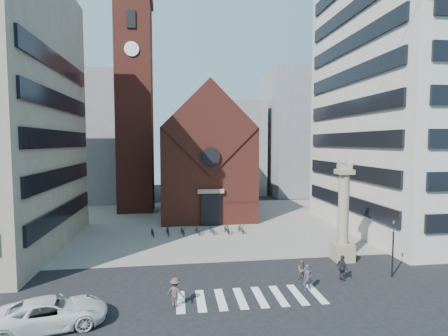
{
  "coord_description": "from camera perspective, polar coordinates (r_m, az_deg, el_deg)",
  "views": [
    {
      "loc": [
        -4.26,
        -24.81,
        10.2
      ],
      "look_at": [
        0.36,
        8.0,
        7.76
      ],
      "focal_mm": 28.0,
      "sensor_mm": 36.0,
      "label": 1
    }
  ],
  "objects": [
    {
      "name": "campanile",
      "position": [
        53.41,
        -14.36,
        10.04
      ],
      "size": [
        5.5,
        5.5,
        31.2
      ],
      "color": "maroon",
      "rests_on": "ground"
    },
    {
      "name": "bg_block_left",
      "position": [
        66.7,
        -21.73,
        4.61
      ],
      "size": [
        16.0,
        14.0,
        22.0
      ],
      "primitive_type": "cube",
      "color": "gray",
      "rests_on": "ground"
    },
    {
      "name": "white_car",
      "position": [
        22.88,
        -26.38,
        -20.45
      ],
      "size": [
        6.37,
        4.06,
        1.64
      ],
      "primitive_type": "imported",
      "rotation": [
        0.0,
        0.0,
        1.81
      ],
      "color": "silver",
      "rests_on": "ground"
    },
    {
      "name": "traffic_light",
      "position": [
        29.9,
        25.87,
        -11.56
      ],
      "size": [
        0.13,
        0.16,
        4.3
      ],
      "color": "black",
      "rests_on": "ground"
    },
    {
      "name": "piazza",
      "position": [
        45.18,
        -2.43,
        -8.8
      ],
      "size": [
        46.0,
        30.0,
        0.05
      ],
      "primitive_type": "cube",
      "color": "gray",
      "rests_on": "ground"
    },
    {
      "name": "pedestrian_2",
      "position": [
        28.14,
        18.76,
        -15.2
      ],
      "size": [
        0.68,
        1.19,
        1.91
      ],
      "primitive_type": "imported",
      "rotation": [
        0.0,
        0.0,
        1.77
      ],
      "color": "#25252C",
      "rests_on": "ground"
    },
    {
      "name": "ground",
      "position": [
        27.16,
        1.68,
        -17.84
      ],
      "size": [
        120.0,
        120.0,
        0.0
      ],
      "primitive_type": "plane",
      "color": "black",
      "rests_on": "ground"
    },
    {
      "name": "scooter_2",
      "position": [
        39.17,
        -6.75,
        -10.1
      ],
      "size": [
        0.96,
        1.92,
        0.97
      ],
      "primitive_type": "imported",
      "rotation": [
        0.0,
        0.0,
        0.18
      ],
      "color": "black",
      "rests_on": "piazza"
    },
    {
      "name": "scooter_4",
      "position": [
        39.36,
        -1.94,
        -10.0
      ],
      "size": [
        0.96,
        1.92,
        0.97
      ],
      "primitive_type": "imported",
      "rotation": [
        0.0,
        0.0,
        0.18
      ],
      "color": "black",
      "rests_on": "piazza"
    },
    {
      "name": "building_right",
      "position": [
        46.77,
        29.83,
        10.79
      ],
      "size": [
        18.0,
        22.0,
        32.0
      ],
      "primitive_type": "cube",
      "color": "beige",
      "rests_on": "ground"
    },
    {
      "name": "church",
      "position": [
        50.08,
        -3.13,
        1.68
      ],
      "size": [
        12.0,
        16.65,
        18.0
      ],
      "color": "maroon",
      "rests_on": "ground"
    },
    {
      "name": "bg_block_mid",
      "position": [
        70.57,
        0.35,
        3.24
      ],
      "size": [
        14.0,
        12.0,
        18.0
      ],
      "primitive_type": "cube",
      "color": "gray",
      "rests_on": "ground"
    },
    {
      "name": "zebra_crossing",
      "position": [
        24.55,
        4.28,
        -20.33
      ],
      "size": [
        10.2,
        3.2,
        0.01
      ],
      "primitive_type": null,
      "color": "white",
      "rests_on": "ground"
    },
    {
      "name": "pedestrian_3",
      "position": [
        23.19,
        -7.94,
        -19.44
      ],
      "size": [
        1.36,
        1.16,
        1.82
      ],
      "primitive_type": "imported",
      "rotation": [
        0.0,
        0.0,
        2.64
      ],
      "color": "#4E3934",
      "rests_on": "ground"
    },
    {
      "name": "scooter_1",
      "position": [
        39.15,
        -9.16,
        -10.05
      ],
      "size": [
        0.82,
        1.85,
        1.07
      ],
      "primitive_type": "imported",
      "rotation": [
        0.0,
        0.0,
        0.18
      ],
      "color": "black",
      "rests_on": "piazza"
    },
    {
      "name": "pedestrian_0",
      "position": [
        25.88,
        13.54,
        -16.99
      ],
      "size": [
        0.7,
        0.51,
        1.78
      ],
      "primitive_type": "imported",
      "rotation": [
        0.0,
        0.0,
        0.13
      ],
      "color": "#383449",
      "rests_on": "ground"
    },
    {
      "name": "scooter_3",
      "position": [
        39.22,
        -4.34,
        -9.99
      ],
      "size": [
        0.82,
        1.85,
        1.07
      ],
      "primitive_type": "imported",
      "rotation": [
        0.0,
        0.0,
        0.18
      ],
      "color": "black",
      "rests_on": "piazza"
    },
    {
      "name": "scooter_5",
      "position": [
        39.55,
        0.44,
        -9.85
      ],
      "size": [
        0.82,
        1.85,
        1.07
      ],
      "primitive_type": "imported",
      "rotation": [
        0.0,
        0.0,
        0.18
      ],
      "color": "black",
      "rests_on": "piazza"
    },
    {
      "name": "bg_block_right",
      "position": [
        71.81,
        13.51,
        5.54
      ],
      "size": [
        16.0,
        14.0,
        24.0
      ],
      "primitive_type": "cube",
      "color": "gray",
      "rests_on": "ground"
    },
    {
      "name": "lion_column",
      "position": [
        31.98,
        18.9,
        -8.19
      ],
      "size": [
        1.63,
        1.6,
        8.68
      ],
      "color": "gray",
      "rests_on": "ground"
    },
    {
      "name": "scooter_0",
      "position": [
        39.24,
        -11.57,
        -10.13
      ],
      "size": [
        0.96,
        1.92,
        0.97
      ],
      "primitive_type": "imported",
      "rotation": [
        0.0,
        0.0,
        0.18
      ],
      "color": "black",
      "rests_on": "piazza"
    },
    {
      "name": "pedestrian_1",
      "position": [
        27.53,
        12.68,
        -15.93
      ],
      "size": [
        0.87,
        0.75,
        1.53
      ],
      "primitive_type": "imported",
      "rotation": [
        0.0,
        0.0,
        -0.26
      ],
      "color": "#5D504A",
      "rests_on": "ground"
    },
    {
      "name": "scooter_6",
      "position": [
        39.83,
        2.79,
        -9.84
      ],
      "size": [
        0.96,
        1.92,
        0.97
      ],
      "primitive_type": "imported",
      "rotation": [
        0.0,
        0.0,
        0.18
      ],
      "color": "black",
      "rests_on": "piazza"
    }
  ]
}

